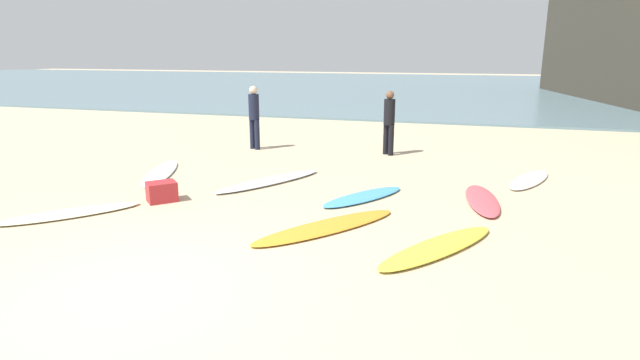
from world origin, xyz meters
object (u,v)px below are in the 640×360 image
at_px(surfboard_5, 161,173).
at_px(beach_cooler, 162,192).
at_px(beachgoer_mid, 254,114).
at_px(surfboard_3, 438,247).
at_px(surfboard_8, 529,180).
at_px(surfboard_2, 69,213).
at_px(surfboard_1, 363,197).
at_px(surfboard_6, 482,200).
at_px(surfboard_7, 270,181).
at_px(beachgoer_near, 389,120).
at_px(surfboard_4, 327,227).

bearing_deg(surfboard_5, beach_cooler, -76.62).
bearing_deg(beach_cooler, beachgoer_mid, 95.38).
bearing_deg(surfboard_3, beachgoer_mid, 164.11).
height_order(surfboard_5, surfboard_8, surfboard_5).
bearing_deg(surfboard_5, surfboard_2, -107.05).
relative_size(surfboard_1, surfboard_6, 0.97).
distance_m(surfboard_5, surfboard_7, 2.53).
distance_m(surfboard_2, surfboard_6, 6.93).
xyz_separation_m(surfboard_7, beachgoer_near, (1.79, 3.54, 0.85)).
height_order(surfboard_5, beachgoer_near, beachgoer_near).
xyz_separation_m(surfboard_2, beachgoer_mid, (0.51, 6.09, 0.91)).
bearing_deg(surfboard_5, beachgoer_near, 17.66).
distance_m(surfboard_4, beachgoer_near, 5.84).
xyz_separation_m(surfboard_4, surfboard_7, (-1.85, 2.23, 0.01)).
xyz_separation_m(surfboard_6, surfboard_8, (0.93, 1.82, -0.01)).
relative_size(surfboard_6, surfboard_8, 0.99).
xyz_separation_m(surfboard_2, surfboard_5, (-0.23, 2.84, 0.00)).
xyz_separation_m(surfboard_1, beachgoer_near, (-0.25, 4.06, 0.86)).
bearing_deg(surfboard_1, surfboard_3, -23.33).
bearing_deg(beachgoer_near, surfboard_7, -76.54).
bearing_deg(surfboard_4, beach_cooler, 26.86).
distance_m(surfboard_5, surfboard_8, 7.72).
relative_size(surfboard_3, surfboard_5, 0.94).
bearing_deg(surfboard_6, surfboard_5, -8.30).
height_order(surfboard_5, beach_cooler, beach_cooler).
bearing_deg(surfboard_7, surfboard_4, 157.76).
bearing_deg(surfboard_8, beachgoer_mid, -172.17).
xyz_separation_m(surfboard_1, beachgoer_mid, (-3.82, 3.76, 0.90)).
relative_size(surfboard_3, surfboard_8, 1.16).
distance_m(surfboard_3, surfboard_8, 4.52).
relative_size(surfboard_6, beach_cooler, 4.09).
height_order(surfboard_1, surfboard_5, surfboard_1).
height_order(beachgoer_near, beachgoer_mid, beachgoer_mid).
distance_m(surfboard_6, surfboard_8, 2.04).
bearing_deg(surfboard_3, surfboard_1, 157.32).
xyz_separation_m(surfboard_3, surfboard_7, (-3.50, 2.58, 0.00)).
distance_m(surfboard_3, beachgoer_mid, 7.92).
bearing_deg(surfboard_5, surfboard_1, -28.14).
bearing_deg(beachgoer_near, surfboard_8, 10.27).
distance_m(surfboard_8, beachgoer_near, 3.81).
bearing_deg(surfboard_4, surfboard_3, -155.96).
bearing_deg(surfboard_6, surfboard_1, 3.54).
bearing_deg(surfboard_7, beachgoer_mid, -33.14).
xyz_separation_m(surfboard_8, beachgoer_mid, (-6.78, 1.56, 0.91)).
xyz_separation_m(surfboard_6, beachgoer_near, (-2.28, 3.67, 0.85)).
bearing_deg(surfboard_2, surfboard_5, -44.39).
bearing_deg(beachgoer_near, surfboard_3, -34.08).
bearing_deg(beachgoer_mid, surfboard_5, -76.86).
distance_m(surfboard_1, surfboard_8, 3.69).
height_order(surfboard_4, beach_cooler, beach_cooler).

